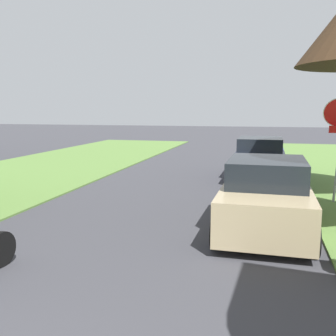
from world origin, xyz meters
The scene contains 2 objects.
parked_sedan_tan centered at (2.47, 7.96, 0.72)m, with size 2.00×4.43×1.57m.
parked_sedan_navy centered at (2.25, 14.41, 0.72)m, with size 2.00×4.43×1.57m.
Camera 1 is at (2.39, -0.70, 2.63)m, focal length 41.08 mm.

